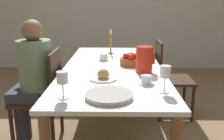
% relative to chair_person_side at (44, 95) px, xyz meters
% --- Properties ---
extents(ground_plane, '(20.00, 20.00, 0.00)m').
position_rel_chair_person_side_xyz_m(ground_plane, '(0.65, 0.11, -0.49)').
color(ground_plane, '#7F6647').
extents(wall_back, '(10.00, 0.06, 2.60)m').
position_rel_chair_person_side_xyz_m(wall_back, '(0.65, 2.86, 0.81)').
color(wall_back, beige).
rests_on(wall_back, ground_plane).
extents(dining_table, '(0.92, 2.03, 0.73)m').
position_rel_chair_person_side_xyz_m(dining_table, '(0.65, 0.11, 0.16)').
color(dining_table, white).
rests_on(dining_table, ground_plane).
extents(chair_person_side, '(0.42, 0.42, 0.91)m').
position_rel_chair_person_side_xyz_m(chair_person_side, '(0.00, 0.00, 0.00)').
color(chair_person_side, '#331E14').
rests_on(chair_person_side, ground_plane).
extents(chair_opposite, '(0.42, 0.42, 0.91)m').
position_rel_chair_person_side_xyz_m(chair_opposite, '(1.30, 0.62, 0.00)').
color(chair_opposite, '#331E14').
rests_on(chair_opposite, ground_plane).
extents(person_seated, '(0.39, 0.41, 1.19)m').
position_rel_chair_person_side_xyz_m(person_seated, '(-0.09, -0.01, 0.22)').
color(person_seated, '#33333D').
rests_on(person_seated, ground_plane).
extents(red_pitcher, '(0.17, 0.15, 0.23)m').
position_rel_chair_person_side_xyz_m(red_pitcher, '(0.93, -0.07, 0.36)').
color(red_pitcher, red).
rests_on(red_pitcher, dining_table).
extents(wine_glass_water, '(0.07, 0.07, 0.19)m').
position_rel_chair_person_side_xyz_m(wine_glass_water, '(1.01, -0.58, 0.39)').
color(wine_glass_water, white).
rests_on(wine_glass_water, dining_table).
extents(wine_glass_juice, '(0.07, 0.07, 0.18)m').
position_rel_chair_person_side_xyz_m(wine_glass_juice, '(0.34, -0.71, 0.38)').
color(wine_glass_juice, white).
rests_on(wine_glass_juice, dining_table).
extents(teacup_near_person, '(0.13, 0.13, 0.07)m').
position_rel_chair_person_side_xyz_m(teacup_near_person, '(0.91, -0.41, 0.28)').
color(teacup_near_person, silver).
rests_on(teacup_near_person, dining_table).
extents(teacup_across, '(0.13, 0.13, 0.07)m').
position_rel_chair_person_side_xyz_m(teacup_across, '(0.55, 0.37, 0.28)').
color(teacup_across, silver).
rests_on(teacup_across, dining_table).
extents(serving_tray, '(0.31, 0.31, 0.03)m').
position_rel_chair_person_side_xyz_m(serving_tray, '(0.64, -0.69, 0.26)').
color(serving_tray, '#B7B2A8').
rests_on(serving_tray, dining_table).
extents(bread_plate, '(0.22, 0.22, 0.09)m').
position_rel_chair_person_side_xyz_m(bread_plate, '(0.58, -0.29, 0.27)').
color(bread_plate, silver).
rests_on(bread_plate, dining_table).
extents(fruit_bowl, '(0.21, 0.21, 0.13)m').
position_rel_chair_person_side_xyz_m(fruit_bowl, '(0.82, 0.16, 0.30)').
color(fruit_bowl, brown).
rests_on(fruit_bowl, dining_table).
extents(candlestick_tall, '(0.06, 0.06, 0.29)m').
position_rel_chair_person_side_xyz_m(candlestick_tall, '(0.62, 0.71, 0.36)').
color(candlestick_tall, olive).
rests_on(candlestick_tall, dining_table).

